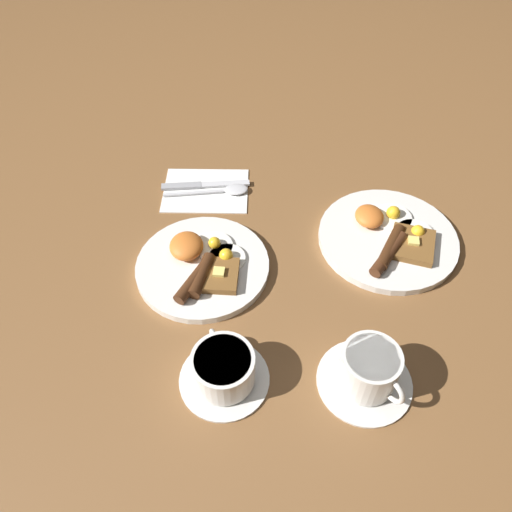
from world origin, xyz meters
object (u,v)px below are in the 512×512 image
(teacup_near, at_px, (223,370))
(knife, at_px, (200,185))
(breakfast_plate_far, at_px, (389,237))
(teacup_far, at_px, (368,372))
(breakfast_plate_near, at_px, (203,264))
(spoon, at_px, (227,190))

(teacup_near, height_order, knife, teacup_near)
(breakfast_plate_far, distance_m, teacup_far, 0.31)
(breakfast_plate_near, xyz_separation_m, teacup_near, (0.23, 0.03, 0.02))
(breakfast_plate_far, bearing_deg, knife, -116.47)
(teacup_near, xyz_separation_m, teacup_far, (0.02, 0.22, 0.01))
(breakfast_plate_near, xyz_separation_m, knife, (-0.23, -0.01, -0.01))
(breakfast_plate_near, height_order, breakfast_plate_far, breakfast_plate_near)
(spoon, bearing_deg, breakfast_plate_near, -106.17)
(breakfast_plate_near, bearing_deg, teacup_far, 45.58)
(teacup_near, relative_size, teacup_far, 0.95)
(teacup_far, bearing_deg, teacup_near, -95.26)
(teacup_far, bearing_deg, breakfast_plate_near, -134.42)
(teacup_near, bearing_deg, teacup_far, 84.74)
(teacup_near, height_order, teacup_far, teacup_far)
(teacup_far, distance_m, spoon, 0.50)
(breakfast_plate_far, height_order, spoon, breakfast_plate_far)
(knife, xyz_separation_m, spoon, (0.02, 0.06, 0.00))
(breakfast_plate_near, distance_m, breakfast_plate_far, 0.36)
(breakfast_plate_far, distance_m, spoon, 0.35)
(teacup_far, bearing_deg, spoon, -156.15)
(spoon, bearing_deg, teacup_far, -68.51)
(breakfast_plate_far, distance_m, teacup_near, 0.43)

